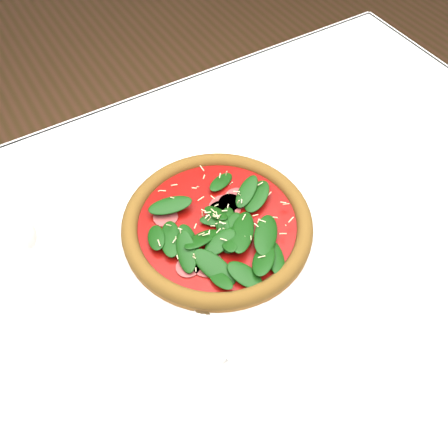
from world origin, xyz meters
TOP-DOWN VIEW (x-y plane):
  - ground at (0.00, 0.00)m, footprint 6.00×6.00m
  - dining_table at (0.00, 0.00)m, footprint 1.21×0.81m
  - plate at (-0.01, 0.04)m, footprint 0.33×0.33m
  - pizza at (-0.01, 0.04)m, footprint 0.29×0.29m
  - napkin at (-0.10, -0.10)m, footprint 0.16×0.10m
  - fork at (-0.10, -0.07)m, footprint 0.03×0.16m
  - saucer_far at (0.43, 0.25)m, footprint 0.12×0.12m

SIDE VIEW (x-z plane):
  - ground at x=0.00m, z-range 0.00..0.00m
  - dining_table at x=0.00m, z-range 0.27..1.02m
  - saucer_far at x=0.43m, z-range 0.75..0.76m
  - napkin at x=-0.10m, z-range 0.75..0.76m
  - plate at x=-0.01m, z-range 0.75..0.76m
  - fork at x=-0.10m, z-range 0.76..0.77m
  - pizza at x=-0.01m, z-range 0.76..0.79m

